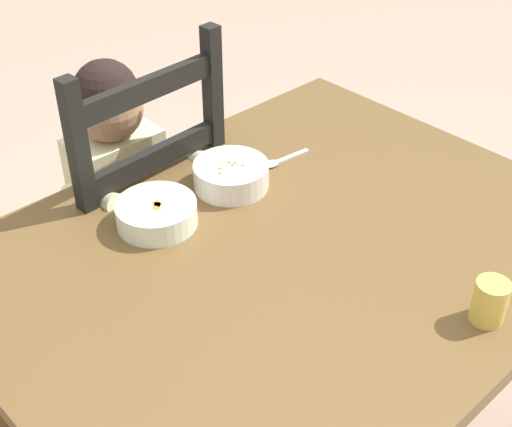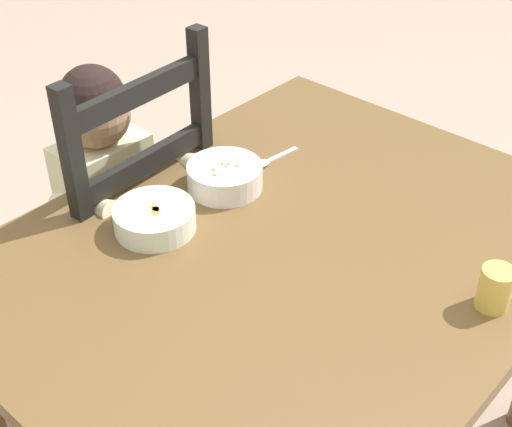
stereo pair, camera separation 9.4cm
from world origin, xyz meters
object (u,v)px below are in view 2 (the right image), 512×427
object	(u,v)px
bowl_of_carrots	(155,218)
drinking_cup	(495,288)
dining_table	(289,280)
dining_chair	(120,242)
spoon	(268,161)
child_figure	(113,194)
bowl_of_peas	(225,176)

from	to	relation	value
bowl_of_carrots	drinking_cup	size ratio (longest dim) A/B	2.05
dining_table	dining_chair	bearing A→B (deg)	95.15
spoon	drinking_cup	world-z (taller)	drinking_cup
child_figure	spoon	xyz separation A→B (m)	(0.25, -0.29, 0.10)
bowl_of_peas	drinking_cup	bearing A→B (deg)	-85.57
dining_chair	child_figure	bearing A→B (deg)	-128.60
bowl_of_peas	drinking_cup	size ratio (longest dim) A/B	2.04
drinking_cup	bowl_of_peas	bearing A→B (deg)	94.43
dining_table	bowl_of_peas	bearing A→B (deg)	77.34
child_figure	spoon	world-z (taller)	child_figure
dining_table	bowl_of_carrots	size ratio (longest dim) A/B	7.28
dining_table	spoon	size ratio (longest dim) A/B	8.99
spoon	drinking_cup	size ratio (longest dim) A/B	1.66
bowl_of_peas	bowl_of_carrots	bearing A→B (deg)	-180.00
child_figure	drinking_cup	distance (m)	0.94
child_figure	drinking_cup	xyz separation A→B (m)	(0.15, -0.92, 0.14)
drinking_cup	dining_table	bearing A→B (deg)	104.60
dining_table	bowl_of_carrots	world-z (taller)	bowl_of_carrots
bowl_of_peas	drinking_cup	distance (m)	0.63
dining_chair	bowl_of_peas	distance (m)	0.42
dining_table	bowl_of_peas	xyz separation A→B (m)	(0.05, 0.24, 0.13)
dining_chair	child_figure	xyz separation A→B (m)	(-0.00, -0.00, 0.16)
dining_chair	spoon	bearing A→B (deg)	-50.19
dining_table	drinking_cup	size ratio (longest dim) A/B	14.88
dining_chair	drinking_cup	bearing A→B (deg)	-80.78
dining_table	drinking_cup	world-z (taller)	drinking_cup
bowl_of_carrots	spoon	world-z (taller)	bowl_of_carrots
dining_chair	bowl_of_carrots	distance (m)	0.42
drinking_cup	child_figure	bearing A→B (deg)	99.43
child_figure	spoon	bearing A→B (deg)	-49.53
spoon	bowl_of_carrots	bearing A→B (deg)	179.76
dining_table	drinking_cup	distance (m)	0.43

